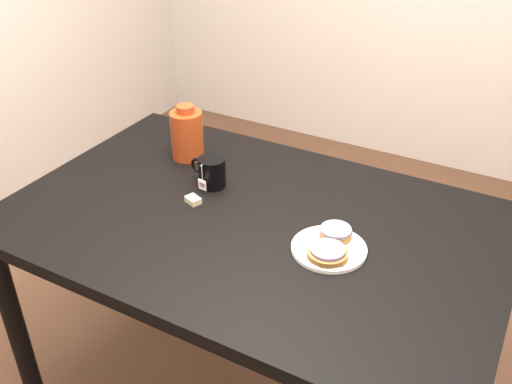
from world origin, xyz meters
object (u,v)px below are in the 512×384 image
Objects in this scene: bagel_back at (336,233)px; bagel_package at (187,134)px; mug at (212,172)px; bagel_front at (328,253)px; table at (253,241)px; teabag_pouch at (193,200)px; plate at (329,248)px.

bagel_back is 0.61× the size of bagel_package.
bagel_back is at bearing -3.26° from mug.
bagel_front is at bearing -24.94° from bagel_package.
bagel_package is (-0.37, 0.22, 0.17)m from table.
teabag_pouch is (-0.44, -0.03, -0.01)m from bagel_back.
bagel_package is (-0.18, 0.23, 0.08)m from teabag_pouch.
bagel_package reaches higher than plate.
plate is 0.47m from mug.
teabag_pouch is at bearing -175.14° from table.
bagel_package reaches higher than bagel_back.
plate is 1.06× the size of bagel_package.
bagel_package is at bearing 149.68° from table.
bagel_back reaches higher than plate.
mug is at bearing 159.39° from bagel_front.
bagel_back is 1.05× the size of bagel_front.
table is 7.10× the size of plate.
bagel_back is 0.65m from bagel_package.
table is at bearing -176.80° from bagel_back.
plate is 4.38× the size of teabag_pouch.
teabag_pouch is (-0.44, 0.02, 0.00)m from plate.
bagel_package reaches higher than bagel_front.
plate is at bearing -22.26° from bagel_package.
bagel_back is 0.09m from bagel_front.
bagel_package is at bearing 127.41° from teabag_pouch.
mug reaches higher than table.
mug reaches higher than bagel_back.
bagel_front is (0.01, -0.04, 0.02)m from plate.
table is 0.25m from mug.
table is at bearing -30.32° from bagel_package.
table is 7.56× the size of bagel_package.
mug is 0.21m from bagel_package.
bagel_front is 0.58× the size of bagel_package.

